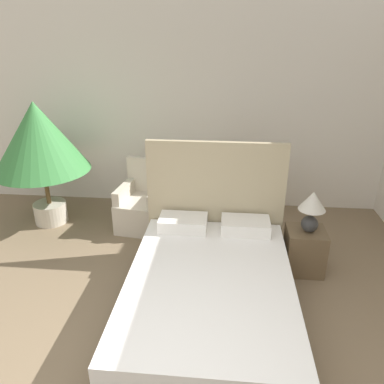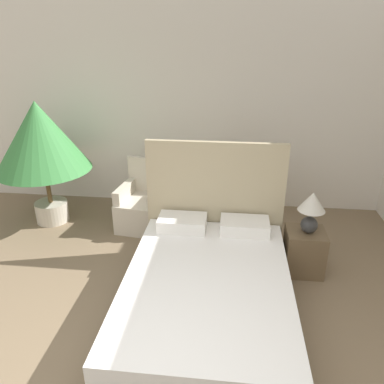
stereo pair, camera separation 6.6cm
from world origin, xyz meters
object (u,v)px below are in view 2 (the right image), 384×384
(bed, at_px, (208,288))
(armchair_near_window_left, at_px, (143,207))
(armchair_near_window_right, at_px, (204,210))
(table_lamp, at_px, (311,208))
(potted_palm, at_px, (40,140))
(nightstand, at_px, (304,251))

(bed, xyz_separation_m, armchair_near_window_left, (-1.01, 1.65, -0.01))
(armchair_near_window_left, bearing_deg, armchair_near_window_right, 7.81)
(armchair_near_window_left, bearing_deg, bed, -50.74)
(bed, xyz_separation_m, table_lamp, (1.02, 0.79, 0.51))
(armchair_near_window_right, distance_m, table_lamp, 1.56)
(armchair_near_window_left, relative_size, potted_palm, 0.53)
(bed, bearing_deg, armchair_near_window_right, 95.88)
(nightstand, bearing_deg, armchair_near_window_left, 157.16)
(armchair_near_window_left, height_order, nightstand, armchair_near_window_left)
(nightstand, bearing_deg, table_lamp, -46.93)
(nightstand, bearing_deg, armchair_near_window_right, 144.20)
(armchair_near_window_left, distance_m, nightstand, 2.19)
(bed, bearing_deg, potted_palm, 144.68)
(bed, height_order, nightstand, bed)
(armchair_near_window_left, height_order, potted_palm, potted_palm)
(bed, height_order, potted_palm, potted_palm)
(potted_palm, relative_size, table_lamp, 3.64)
(armchair_near_window_right, xyz_separation_m, potted_palm, (-2.16, -0.00, 0.91))
(potted_palm, bearing_deg, nightstand, -14.25)
(nightstand, bearing_deg, potted_palm, 165.75)
(table_lamp, bearing_deg, nightstand, 133.07)
(armchair_near_window_left, xyz_separation_m, armchair_near_window_right, (0.84, 0.00, 0.00))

